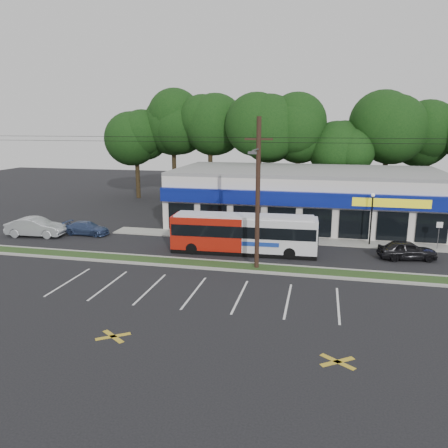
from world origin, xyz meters
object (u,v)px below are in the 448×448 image
utility_pole (255,189)px  pedestrian_b (310,233)px  lamp_post (372,213)px  metrobus (244,233)px  car_dark (407,250)px  pedestrian_a (256,233)px  car_blue (87,228)px  sign_post (439,230)px  car_silver (36,227)px

utility_pole → pedestrian_b: (3.49, 7.57, -4.57)m
utility_pole → lamp_post: 11.67m
utility_pole → metrobus: utility_pole is taller
utility_pole → car_dark: bearing=23.7°
utility_pole → pedestrian_a: utility_pole is taller
car_dark → car_blue: car_dark is taller
sign_post → car_silver: sign_post is taller
utility_pole → lamp_post: (8.17, 7.87, -2.74)m
car_dark → pedestrian_a: pedestrian_a is taller
car_silver → car_blue: size_ratio=1.24×
car_silver → pedestrian_b: pedestrian_b is taller
car_silver → utility_pole: bearing=-108.0°
utility_pole → metrobus: bearing=110.5°
car_silver → car_blue: (4.00, 1.50, -0.24)m
pedestrian_a → metrobus: bearing=65.9°
sign_post → metrobus: 15.07m
lamp_post → pedestrian_a: 9.28m
lamp_post → pedestrian_b: 5.03m
lamp_post → pedestrian_b: (-4.67, -0.30, -1.83)m
car_dark → pedestrian_a: (-11.26, 1.91, 0.19)m
utility_pole → car_blue: (-15.83, 6.07, -4.83)m
car_silver → car_blue: car_silver is taller
car_dark → car_silver: (-30.26, -0.00, 0.14)m
metrobus → car_dark: 11.84m
utility_pole → sign_post: (13.17, 7.65, -3.86)m
car_blue → lamp_post: bearing=-83.8°
utility_pole → car_blue: utility_pole is taller
lamp_post → pedestrian_a: (-9.00, -1.39, -1.79)m
utility_pole → pedestrian_a: (-0.83, 6.48, -4.53)m
car_blue → sign_post: bearing=-85.0°
car_dark → car_silver: car_silver is taller
car_silver → car_blue: bearing=-74.4°
lamp_post → metrobus: (-9.51, -4.30, -1.12)m
metrobus → car_dark: metrobus is taller
pedestrian_b → car_dark: bearing=179.3°
sign_post → car_blue: bearing=-176.9°
sign_post → car_blue: (-29.00, -1.57, -0.97)m
pedestrian_b → car_silver: bearing=30.0°
pedestrian_a → pedestrian_b: size_ratio=1.05×
lamp_post → metrobus: size_ratio=0.39×
utility_pole → car_silver: size_ratio=10.00×
metrobus → car_blue: 14.74m
lamp_post → pedestrian_b: bearing=-176.3°
utility_pole → metrobus: (-1.34, 3.57, -3.86)m
car_blue → pedestrian_a: bearing=-86.5°
utility_pole → pedestrian_b: bearing=65.2°
lamp_post → car_dark: (2.26, -3.30, -1.98)m
sign_post → pedestrian_a: (-14.00, -1.16, -0.67)m
car_dark → metrobus: bearing=84.7°
car_dark → pedestrian_b: (-6.94, 3.00, 0.15)m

